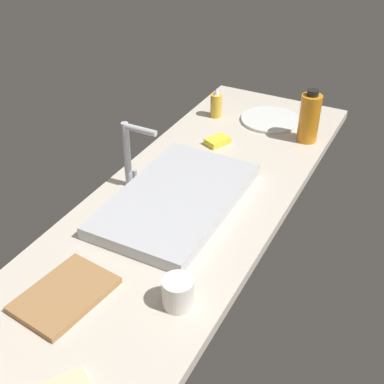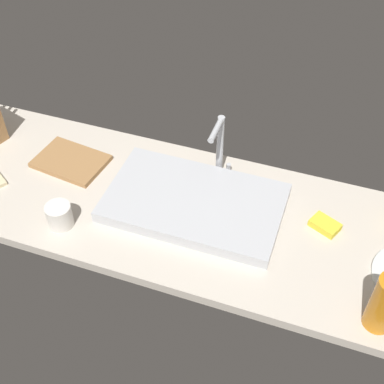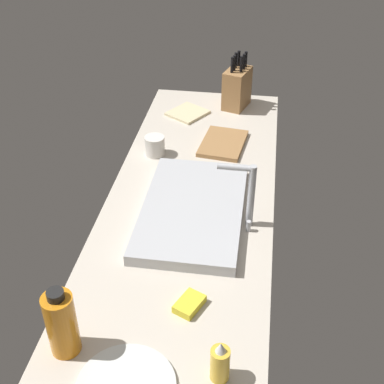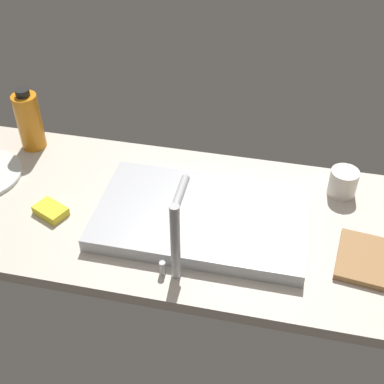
{
  "view_description": "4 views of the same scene",
  "coord_description": "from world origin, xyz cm",
  "px_view_note": "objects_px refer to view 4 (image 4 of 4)",
  "views": [
    {
      "loc": [
        -114.48,
        -64.26,
        100.71
      ],
      "look_at": [
        3.96,
        -2.68,
        8.99
      ],
      "focal_mm": 48.23,
      "sensor_mm": 36.0,
      "label": 1
    },
    {
      "loc": [
        40.39,
        -107.52,
        127.54
      ],
      "look_at": [
        1.91,
        2.19,
        10.23
      ],
      "focal_mm": 48.02,
      "sensor_mm": 36.0,
      "label": 2
    },
    {
      "loc": [
        145.2,
        23.14,
        116.16
      ],
      "look_at": [
        0.03,
        1.54,
        11.24
      ],
      "focal_mm": 49.04,
      "sensor_mm": 36.0,
      "label": 3
    },
    {
      "loc": [
        -16.73,
        104.43,
        104.94
      ],
      "look_at": [
        6.43,
        -2.92,
        9.87
      ],
      "focal_mm": 49.1,
      "sensor_mm": 36.0,
      "label": 4
    }
  ],
  "objects_px": {
    "faucet": "(176,233)",
    "dish_sponge": "(51,211)",
    "water_bottle": "(29,121)",
    "sink_basin": "(201,218)",
    "coffee_mug": "(343,182)"
  },
  "relations": [
    {
      "from": "water_bottle",
      "to": "dish_sponge",
      "type": "height_order",
      "value": "water_bottle"
    },
    {
      "from": "sink_basin",
      "to": "water_bottle",
      "type": "height_order",
      "value": "water_bottle"
    },
    {
      "from": "sink_basin",
      "to": "faucet",
      "type": "xyz_separation_m",
      "value": [
        0.03,
        0.18,
        0.12
      ]
    },
    {
      "from": "faucet",
      "to": "water_bottle",
      "type": "distance_m",
      "value": 0.72
    },
    {
      "from": "coffee_mug",
      "to": "water_bottle",
      "type": "bearing_deg",
      "value": -1.78
    },
    {
      "from": "water_bottle",
      "to": "dish_sponge",
      "type": "xyz_separation_m",
      "value": [
        -0.19,
        0.3,
        -0.09
      ]
    },
    {
      "from": "sink_basin",
      "to": "coffee_mug",
      "type": "distance_m",
      "value": 0.43
    },
    {
      "from": "sink_basin",
      "to": "faucet",
      "type": "bearing_deg",
      "value": 81.96
    },
    {
      "from": "dish_sponge",
      "to": "sink_basin",
      "type": "bearing_deg",
      "value": -172.9
    },
    {
      "from": "sink_basin",
      "to": "faucet",
      "type": "height_order",
      "value": "faucet"
    },
    {
      "from": "faucet",
      "to": "coffee_mug",
      "type": "xyz_separation_m",
      "value": [
        -0.4,
        -0.4,
        -0.1
      ]
    },
    {
      "from": "faucet",
      "to": "water_bottle",
      "type": "bearing_deg",
      "value": -36.19
    },
    {
      "from": "faucet",
      "to": "dish_sponge",
      "type": "distance_m",
      "value": 0.43
    },
    {
      "from": "faucet",
      "to": "water_bottle",
      "type": "height_order",
      "value": "faucet"
    },
    {
      "from": "sink_basin",
      "to": "coffee_mug",
      "type": "bearing_deg",
      "value": -150.61
    }
  ]
}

